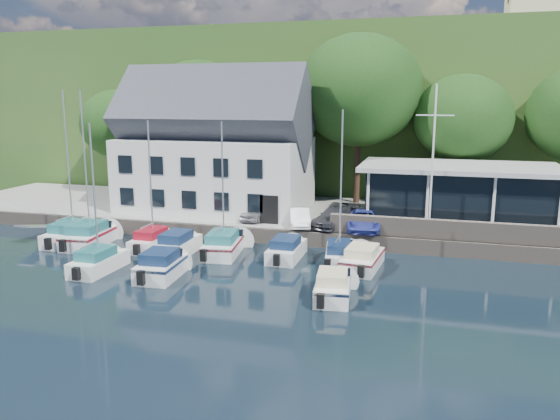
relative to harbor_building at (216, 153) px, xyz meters
The scene contains 31 objects.
ground 18.70m from the harbor_building, 67.01° to the right, with size 180.00×180.00×0.00m, color black.
quay 8.57m from the harbor_building, ahead, with size 60.00×13.00×1.00m, color #9B9B96.
quay_face 10.14m from the harbor_building, 38.16° to the right, with size 60.00×0.30×1.00m, color #6A5F55.
hillside 46.11m from the harbor_building, 81.25° to the left, with size 160.00×75.00×16.00m, color #284D1D.
field_patch 56.60m from the harbor_building, 74.34° to the left, with size 50.00×30.00×0.30m, color olive.
farmhouse 48.15m from the harbor_building, 50.75° to the left, with size 10.40×7.00×8.20m, color beige, non-canonical shape.
harbor_building is the anchor object (origin of this frame).
club_pavilion 18.15m from the harbor_building, ahead, with size 13.20×7.20×4.10m, color black, non-canonical shape.
seawall 20.03m from the harbor_building, 15.03° to the right, with size 18.00×0.50×1.20m, color #6A5F55.
gangway 13.23m from the harbor_building, 141.71° to the right, with size 1.20×6.00×1.40m, color #B9B9BE, non-canonical shape.
car_silver 6.29m from the harbor_building, 36.41° to the right, with size 1.41×3.50×1.19m, color #A9A9AE.
car_white 9.48m from the harbor_building, 28.05° to the right, with size 1.28×3.67×1.21m, color white.
car_dgrey 11.30m from the harbor_building, 19.51° to the right, with size 1.80×4.42×1.28m, color #333438.
car_blue 13.19m from the harbor_building, 18.43° to the right, with size 1.59×4.02×1.38m, color #313C98.
flagpole 16.81m from the harbor_building, 15.63° to the right, with size 2.26×0.20×9.40m, color silver, non-canonical shape.
tree_0 12.24m from the harbor_building, 157.34° to the left, with size 6.83×6.83×9.34m, color black, non-canonical shape.
tree_1 6.97m from the harbor_building, 124.17° to the left, with size 8.66×8.66×11.83m, color black, non-canonical shape.
tree_2 6.69m from the harbor_building, 62.79° to the left, with size 8.42×8.42×11.51m, color black, non-canonical shape.
tree_3 11.91m from the harbor_building, 28.56° to the left, with size 10.00×10.00×13.66m, color black, non-canonical shape.
tree_4 19.16m from the harbor_building, 17.35° to the left, with size 7.62×7.62×10.42m, color black, non-canonical shape.
boat_r1_0 11.15m from the harbor_building, 127.48° to the right, with size 2.26×6.55×9.27m, color silver, non-canonical shape.
boat_r1_1 10.48m from the harbor_building, 120.95° to the right, with size 2.29×6.60×9.49m, color silver, non-canonical shape.
boat_r1_2 8.77m from the harbor_building, 96.20° to the right, with size 1.70×5.76×8.24m, color silver, non-canonical shape.
boat_r1_3 10.61m from the harbor_building, 82.69° to the right, with size 1.86×5.56×1.49m, color silver, non-canonical shape.
boat_r1_4 9.48m from the harbor_building, 65.40° to the right, with size 2.10×6.37×8.94m, color silver, non-canonical shape.
boat_r1_5 12.54m from the harbor_building, 46.92° to the right, with size 1.88×5.58×1.36m, color silver, non-canonical shape.
boat_r1_6 14.22m from the harbor_building, 37.72° to the right, with size 1.73×5.40×8.23m, color silver, non-canonical shape.
boat_r1_7 16.33m from the harbor_building, 36.25° to the right, with size 2.02×5.70×1.37m, color silver, non-canonical shape.
boat_r2_1 13.89m from the harbor_building, 96.42° to the right, with size 1.80×5.53×8.48m, color silver, non-canonical shape.
boat_r2_2 14.63m from the harbor_building, 80.32° to the right, with size 2.06×5.28×1.52m, color silver, non-canonical shape.
boat_r2_4 19.17m from the harbor_building, 50.47° to the right, with size 1.80×5.09×1.39m, color silver, non-canonical shape.
Camera 1 is at (9.12, -22.79, 9.53)m, focal length 35.00 mm.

